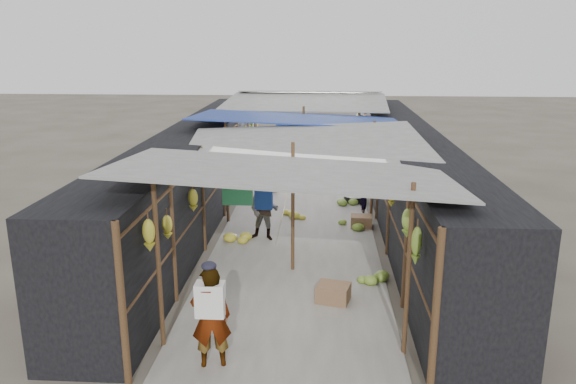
% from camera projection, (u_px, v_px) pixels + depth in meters
% --- Properties ---
extents(ground, '(80.00, 80.00, 0.00)m').
position_uv_depth(ground, '(282.00, 349.00, 8.39)').
color(ground, '#6B6356').
rests_on(ground, ground).
extents(aisle_slab, '(3.60, 16.00, 0.02)m').
position_uv_depth(aisle_slab, '(300.00, 217.00, 14.65)').
color(aisle_slab, '#9E998E').
rests_on(aisle_slab, ground).
extents(stall_left, '(1.40, 15.00, 2.30)m').
position_uv_depth(stall_left, '(196.00, 173.00, 14.51)').
color(stall_left, black).
rests_on(stall_left, ground).
extents(stall_right, '(1.40, 15.00, 2.30)m').
position_uv_depth(stall_right, '(406.00, 176.00, 14.19)').
color(stall_right, black).
rests_on(stall_right, ground).
extents(crate_near, '(0.65, 0.57, 0.33)m').
position_uv_depth(crate_near, '(333.00, 293.00, 9.85)').
color(crate_near, '#8E6448').
rests_on(crate_near, ground).
extents(crate_mid, '(0.53, 0.43, 0.31)m').
position_uv_depth(crate_mid, '(361.00, 222.00, 13.79)').
color(crate_mid, '#8E6448').
rests_on(crate_mid, ground).
extents(crate_back, '(0.44, 0.38, 0.25)m').
position_uv_depth(crate_back, '(271.00, 188.00, 17.07)').
color(crate_back, '#8E6448').
rests_on(crate_back, ground).
extents(black_basin, '(0.64, 0.64, 0.19)m').
position_uv_depth(black_basin, '(355.00, 199.00, 16.00)').
color(black_basin, black).
rests_on(black_basin, ground).
extents(vendor_elderly, '(0.62, 0.47, 1.51)m').
position_uv_depth(vendor_elderly, '(211.00, 317.00, 7.76)').
color(vendor_elderly, silver).
rests_on(vendor_elderly, ground).
extents(shopper_blue, '(0.79, 0.67, 1.45)m').
position_uv_depth(shopper_blue, '(264.00, 210.00, 12.80)').
color(shopper_blue, '#1F449B').
rests_on(shopper_blue, ground).
extents(vendor_seated, '(0.32, 0.56, 0.86)m').
position_uv_depth(vendor_seated, '(362.00, 203.00, 14.37)').
color(vendor_seated, '#453F3C').
rests_on(vendor_seated, ground).
extents(market_canopy, '(5.62, 15.20, 2.77)m').
position_uv_depth(market_canopy, '(302.00, 124.00, 14.34)').
color(market_canopy, brown).
rests_on(market_canopy, ground).
extents(hanging_bananas, '(3.95, 13.49, 0.76)m').
position_uv_depth(hanging_bananas, '(298.00, 154.00, 14.24)').
color(hanging_bananas, gold).
rests_on(hanging_bananas, ground).
extents(floor_bananas, '(3.83, 8.49, 0.35)m').
position_uv_depth(floor_bananas, '(304.00, 219.00, 13.98)').
color(floor_bananas, olive).
rests_on(floor_bananas, ground).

